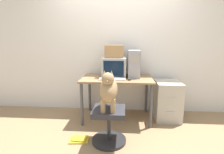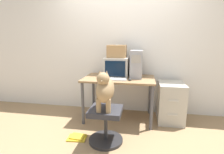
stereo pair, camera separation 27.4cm
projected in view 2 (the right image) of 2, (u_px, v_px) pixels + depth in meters
ground_plane at (115, 128)px, 2.86m from camera, size 12.00×12.00×0.00m
wall_back at (122, 46)px, 3.37m from camera, size 8.00×0.05×2.60m
desk at (119, 83)px, 3.08m from camera, size 1.23×0.74×0.76m
crt_monitor at (117, 67)px, 3.15m from camera, size 0.42×0.44×0.34m
pc_tower at (136, 64)px, 3.07m from camera, size 0.21×0.42×0.47m
keyboard at (113, 79)px, 2.89m from camera, size 0.44×0.15×0.03m
computer_mouse at (130, 80)px, 2.82m from camera, size 0.06×0.04×0.04m
office_chair at (106, 124)px, 2.43m from camera, size 0.48×0.48×0.49m
dog at (105, 89)px, 2.30m from camera, size 0.23×0.47×0.55m
filing_cabinet at (171, 102)px, 3.06m from camera, size 0.43×0.54×0.69m
cardboard_box at (117, 51)px, 3.10m from camera, size 0.32×0.29×0.22m
book_stack_floor at (77, 137)px, 2.55m from camera, size 0.28×0.21×0.04m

